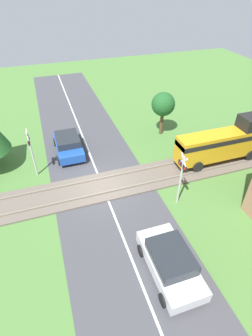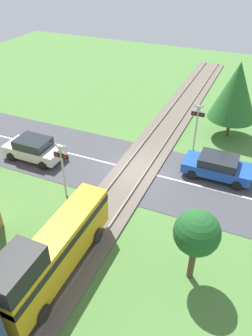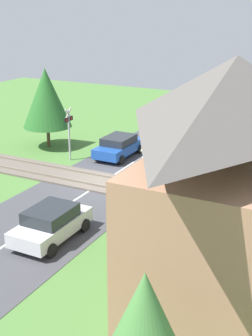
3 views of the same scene
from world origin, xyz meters
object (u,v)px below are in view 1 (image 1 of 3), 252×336
at_px(crossing_signal_east_approach, 181,174).
at_px(car_near_crossing, 68,144).
at_px(car_far_side, 170,262).
at_px(crossing_signal_west_approach, 31,148).

bearing_deg(crossing_signal_east_approach, car_near_crossing, -144.50).
xyz_separation_m(car_near_crossing, crossing_signal_east_approach, (7.60, 5.42, 1.45)).
height_order(car_far_side, crossing_signal_east_approach, crossing_signal_east_approach).
bearing_deg(car_near_crossing, crossing_signal_east_approach, 35.50).
xyz_separation_m(car_far_side, crossing_signal_east_approach, (-4.06, 2.54, 1.43)).
distance_m(car_near_crossing, car_far_side, 12.00).
xyz_separation_m(crossing_signal_west_approach, crossing_signal_east_approach, (5.50, 7.96, 0.00)).
bearing_deg(car_far_side, car_near_crossing, -166.12).
distance_m(crossing_signal_west_approach, crossing_signal_east_approach, 9.67).
relative_size(crossing_signal_west_approach, crossing_signal_east_approach, 1.00).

